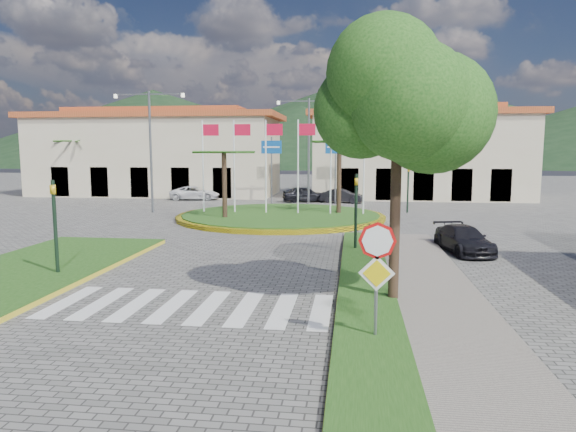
# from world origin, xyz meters

# --- Properties ---
(ground) EXTENTS (160.00, 160.00, 0.00)m
(ground) POSITION_xyz_m (0.00, 0.00, 0.00)
(ground) COLOR #5B5957
(ground) RESTS_ON ground
(sidewalk_right) EXTENTS (4.00, 28.00, 0.15)m
(sidewalk_right) POSITION_xyz_m (6.00, 2.00, 0.07)
(sidewalk_right) COLOR gray
(sidewalk_right) RESTS_ON ground
(verge_right) EXTENTS (1.60, 28.00, 0.18)m
(verge_right) POSITION_xyz_m (4.80, 2.00, 0.09)
(verge_right) COLOR #1E4A15
(verge_right) RESTS_ON ground
(median_left) EXTENTS (5.00, 14.00, 0.18)m
(median_left) POSITION_xyz_m (-6.50, 6.00, 0.09)
(median_left) COLOR #1E4A15
(median_left) RESTS_ON ground
(crosswalk) EXTENTS (8.00, 3.00, 0.01)m
(crosswalk) POSITION_xyz_m (0.00, 4.00, 0.01)
(crosswalk) COLOR silver
(crosswalk) RESTS_ON ground
(roundabout_island) EXTENTS (12.70, 12.70, 6.00)m
(roundabout_island) POSITION_xyz_m (0.00, 22.00, 0.17)
(roundabout_island) COLOR yellow
(roundabout_island) RESTS_ON ground
(stop_sign) EXTENTS (0.80, 0.11, 2.65)m
(stop_sign) POSITION_xyz_m (4.90, 1.96, 1.79)
(stop_sign) COLOR slate
(stop_sign) RESTS_ON ground
(deciduous_tree) EXTENTS (3.60, 3.60, 6.80)m
(deciduous_tree) POSITION_xyz_m (5.50, 5.00, 5.18)
(deciduous_tree) COLOR black
(deciduous_tree) RESTS_ON ground
(traffic_light_left) EXTENTS (0.15, 0.18, 3.20)m
(traffic_light_left) POSITION_xyz_m (-5.20, 6.50, 1.94)
(traffic_light_left) COLOR black
(traffic_light_left) RESTS_ON ground
(traffic_light_right) EXTENTS (0.15, 0.18, 3.20)m
(traffic_light_right) POSITION_xyz_m (4.50, 12.00, 1.94)
(traffic_light_right) COLOR black
(traffic_light_right) RESTS_ON ground
(traffic_light_far) EXTENTS (0.18, 0.15, 3.20)m
(traffic_light_far) POSITION_xyz_m (8.00, 26.00, 1.94)
(traffic_light_far) COLOR black
(traffic_light_far) RESTS_ON ground
(direction_sign_west) EXTENTS (1.60, 0.14, 5.20)m
(direction_sign_west) POSITION_xyz_m (-2.00, 30.97, 3.53)
(direction_sign_west) COLOR slate
(direction_sign_west) RESTS_ON ground
(direction_sign_east) EXTENTS (1.60, 0.14, 5.20)m
(direction_sign_east) POSITION_xyz_m (3.00, 30.97, 3.53)
(direction_sign_east) COLOR slate
(direction_sign_east) RESTS_ON ground
(street_lamp_centre) EXTENTS (4.80, 0.16, 8.00)m
(street_lamp_centre) POSITION_xyz_m (1.00, 30.00, 4.50)
(street_lamp_centre) COLOR slate
(street_lamp_centre) RESTS_ON ground
(street_lamp_west) EXTENTS (4.80, 0.16, 8.00)m
(street_lamp_west) POSITION_xyz_m (-9.00, 24.00, 4.50)
(street_lamp_west) COLOR slate
(street_lamp_west) RESTS_ON ground
(building_left) EXTENTS (23.32, 9.54, 8.05)m
(building_left) POSITION_xyz_m (-14.00, 38.00, 3.90)
(building_left) COLOR beige
(building_left) RESTS_ON ground
(building_right) EXTENTS (19.08, 9.54, 8.05)m
(building_right) POSITION_xyz_m (10.00, 38.00, 3.90)
(building_right) COLOR beige
(building_right) RESTS_ON ground
(hill_far_west) EXTENTS (140.00, 140.00, 22.00)m
(hill_far_west) POSITION_xyz_m (-55.00, 140.00, 11.00)
(hill_far_west) COLOR black
(hill_far_west) RESTS_ON ground
(hill_far_mid) EXTENTS (180.00, 180.00, 30.00)m
(hill_far_mid) POSITION_xyz_m (15.00, 160.00, 15.00)
(hill_far_mid) COLOR black
(hill_far_mid) RESTS_ON ground
(hill_near_back) EXTENTS (110.00, 110.00, 16.00)m
(hill_near_back) POSITION_xyz_m (-10.00, 130.00, 8.00)
(hill_near_back) COLOR black
(hill_near_back) RESTS_ON ground
(white_van) EXTENTS (4.39, 2.57, 1.15)m
(white_van) POSITION_xyz_m (-8.88, 32.92, 0.57)
(white_van) COLOR silver
(white_van) RESTS_ON ground
(car_dark_a) EXTENTS (3.92, 2.34, 1.25)m
(car_dark_a) POSITION_xyz_m (0.55, 32.35, 0.62)
(car_dark_a) COLOR black
(car_dark_a) RESTS_ON ground
(car_dark_b) EXTENTS (3.50, 1.70, 1.11)m
(car_dark_b) POSITION_xyz_m (3.49, 31.98, 0.55)
(car_dark_b) COLOR black
(car_dark_b) RESTS_ON ground
(car_side_right) EXTENTS (2.21, 3.95, 1.08)m
(car_side_right) POSITION_xyz_m (8.89, 12.51, 0.54)
(car_side_right) COLOR black
(car_side_right) RESTS_ON ground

